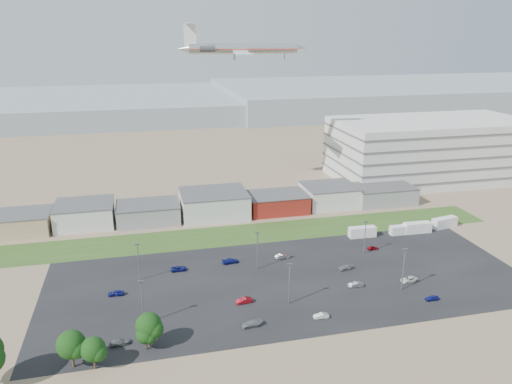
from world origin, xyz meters
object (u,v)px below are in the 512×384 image
object	(u,v)px
parked_car_8	(373,248)
parked_car_13	(321,316)
parked_car_12	(345,268)
airliner	(243,49)
parked_car_9	(179,269)
parked_car_3	(251,324)
box_trailer_a	(362,232)
parked_car_0	(409,279)
parked_car_11	(283,256)
parked_car_2	(432,298)
parked_car_5	(116,293)
parked_car_6	(230,261)
parked_car_4	(244,301)
parked_car_1	(355,285)
parked_car_10	(120,342)

from	to	relation	value
parked_car_8	parked_car_13	size ratio (longest dim) A/B	0.95
parked_car_12	airliner	bearing A→B (deg)	-177.31
parked_car_9	parked_car_13	bearing A→B (deg)	-138.45
airliner	parked_car_3	xyz separation A→B (m)	(-18.05, -90.50, -53.37)
parked_car_8	box_trailer_a	bearing A→B (deg)	-7.35
parked_car_0	parked_car_11	world-z (taller)	parked_car_11
box_trailer_a	parked_car_8	xyz separation A→B (m)	(-1.09, -9.50, -1.02)
parked_car_2	parked_car_3	size ratio (longest dim) A/B	0.75
parked_car_12	parked_car_13	world-z (taller)	parked_car_12
parked_car_5	parked_car_9	bearing A→B (deg)	125.08
parked_car_0	parked_car_6	xyz separation A→B (m)	(-41.56, 20.81, 0.02)
box_trailer_a	parked_car_11	xyz separation A→B (m)	(-27.98, -9.09, -0.91)
box_trailer_a	airliner	xyz separation A→B (m)	(-25.80, 50.88, 52.44)
parked_car_0	parked_car_11	distance (m)	33.82
box_trailer_a	parked_car_4	world-z (taller)	box_trailer_a
airliner	parked_car_6	xyz separation A→B (m)	(-16.72, -59.53, -53.35)
parked_car_1	parked_car_4	distance (m)	28.23
box_trailer_a	parked_car_6	distance (m)	43.41
parked_car_10	parked_car_2	bearing A→B (deg)	-96.77
parked_car_10	parked_car_5	bearing A→B (deg)	-3.95
parked_car_0	parked_car_11	bearing A→B (deg)	-132.08
box_trailer_a	parked_car_5	size ratio (longest dim) A/B	2.24
parked_car_2	parked_car_13	bearing A→B (deg)	-87.65
parked_car_6	parked_car_13	distance (m)	34.46
parked_car_10	parked_car_4	bearing A→B (deg)	-77.77
airliner	parked_car_6	world-z (taller)	airliner
parked_car_10	airliner	bearing A→B (deg)	-34.05
parked_car_0	parked_car_2	bearing A→B (deg)	-1.61
parked_car_0	parked_car_3	xyz separation A→B (m)	(-42.88, -10.16, -0.00)
box_trailer_a	parked_car_6	xyz separation A→B (m)	(-42.53, -8.65, -0.91)
parked_car_1	parked_car_2	bearing A→B (deg)	59.26
parked_car_3	parked_car_11	distance (m)	34.40
box_trailer_a	airliner	size ratio (longest dim) A/B	0.18
parked_car_3	parked_car_8	size ratio (longest dim) A/B	1.36
parked_car_4	parked_car_5	distance (m)	30.74
box_trailer_a	airliner	world-z (taller)	airliner
parked_car_0	parked_car_10	size ratio (longest dim) A/B	1.09
parked_car_0	parked_car_9	bearing A→B (deg)	-114.43
parked_car_2	parked_car_5	distance (m)	74.37
parked_car_8	parked_car_1	bearing A→B (deg)	143.12
parked_car_8	parked_car_4	bearing A→B (deg)	114.97
parked_car_8	parked_car_12	distance (m)	16.20
parked_car_12	parked_car_9	bearing A→B (deg)	-109.53
parked_car_6	parked_car_8	size ratio (longest dim) A/B	1.40
parked_car_2	parked_car_1	bearing A→B (deg)	-124.50
airliner	parked_car_3	distance (m)	106.60
parked_car_2	parked_car_4	distance (m)	43.82
parked_car_3	parked_car_8	bearing A→B (deg)	120.98
parked_car_11	parked_car_1	bearing A→B (deg)	-151.22
parked_car_4	parked_car_2	bearing A→B (deg)	72.90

